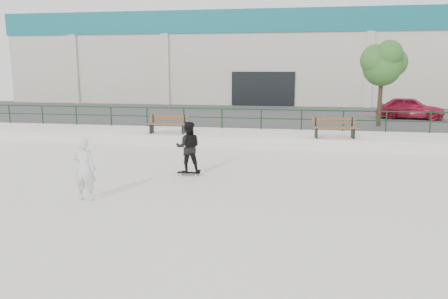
% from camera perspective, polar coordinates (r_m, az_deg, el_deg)
% --- Properties ---
extents(ground, '(120.00, 120.00, 0.00)m').
position_cam_1_polar(ground, '(11.93, -4.52, -6.93)').
color(ground, beige).
rests_on(ground, ground).
extents(ledge, '(30.00, 3.00, 0.50)m').
position_cam_1_polar(ledge, '(20.98, 1.82, 1.56)').
color(ledge, beige).
rests_on(ledge, ground).
extents(parking_strip, '(60.00, 14.00, 0.50)m').
position_cam_1_polar(parking_strip, '(29.34, 4.10, 4.20)').
color(parking_strip, '#3A3A3A').
rests_on(parking_strip, ground).
extents(railing, '(28.00, 0.06, 1.03)m').
position_cam_1_polar(railing, '(22.12, 2.30, 4.64)').
color(railing, '#13341A').
rests_on(railing, ledge).
extents(commercial_building, '(44.20, 16.33, 8.00)m').
position_cam_1_polar(commercial_building, '(43.10, 6.06, 12.05)').
color(commercial_building, '#AFAB9D').
rests_on(commercial_building, ground).
extents(bench_left, '(1.88, 0.58, 0.86)m').
position_cam_1_polar(bench_left, '(20.85, -7.34, 3.30)').
color(bench_left, brown).
rests_on(bench_left, ledge).
extents(bench_right, '(1.97, 0.75, 0.89)m').
position_cam_1_polar(bench_right, '(19.96, 14.22, 2.76)').
color(bench_right, brown).
rests_on(bench_right, ledge).
extents(tree, '(2.49, 2.22, 4.43)m').
position_cam_1_polar(tree, '(24.43, 20.06, 10.65)').
color(tree, '#403220').
rests_on(tree, parking_strip).
extents(red_car, '(4.09, 2.32, 1.31)m').
position_cam_1_polar(red_car, '(28.70, 23.10, 5.03)').
color(red_car, '#A21431').
rests_on(red_car, parking_strip).
extents(skateboard, '(0.79, 0.23, 0.09)m').
position_cam_1_polar(skateboard, '(14.86, -4.63, -3.06)').
color(skateboard, black).
rests_on(skateboard, ground).
extents(standing_skater, '(0.95, 0.80, 1.73)m').
position_cam_1_polar(standing_skater, '(14.67, -4.69, 0.30)').
color(standing_skater, black).
rests_on(standing_skater, skateboard).
extents(seated_skater, '(0.65, 0.44, 1.76)m').
position_cam_1_polar(seated_skater, '(12.47, -17.76, -2.45)').
color(seated_skater, silver).
rests_on(seated_skater, ground).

